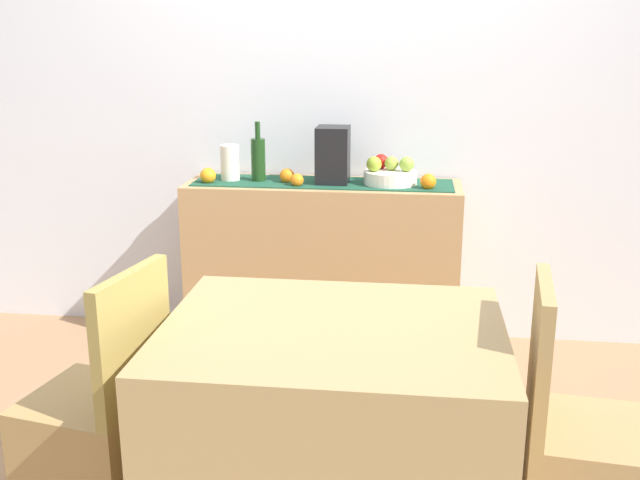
# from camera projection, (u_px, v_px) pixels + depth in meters

# --- Properties ---
(ground_plane) EXTENTS (6.40, 6.40, 0.02)m
(ground_plane) POSITION_uv_depth(u_px,v_px,m) (305.00, 437.00, 3.08)
(ground_plane) COLOR #9D7653
(ground_plane) RESTS_ON ground
(room_wall_rear) EXTENTS (6.40, 0.06, 2.70)m
(room_wall_rear) POSITION_uv_depth(u_px,v_px,m) (336.00, 84.00, 3.84)
(room_wall_rear) COLOR silver
(room_wall_rear) RESTS_ON ground
(sideboard_console) EXTENTS (1.38, 0.42, 0.88)m
(sideboard_console) POSITION_uv_depth(u_px,v_px,m) (323.00, 267.00, 3.84)
(sideboard_console) COLOR tan
(sideboard_console) RESTS_ON ground
(table_runner) EXTENTS (1.29, 0.32, 0.01)m
(table_runner) POSITION_uv_depth(u_px,v_px,m) (323.00, 183.00, 3.72)
(table_runner) COLOR #1B4A34
(table_runner) RESTS_ON sideboard_console
(fruit_bowl) EXTENTS (0.26, 0.26, 0.06)m
(fruit_bowl) POSITION_uv_depth(u_px,v_px,m) (390.00, 177.00, 3.67)
(fruit_bowl) COLOR white
(fruit_bowl) RESTS_ON table_runner
(apple_front) EXTENTS (0.07, 0.07, 0.07)m
(apple_front) POSITION_uv_depth(u_px,v_px,m) (391.00, 163.00, 3.67)
(apple_front) COLOR olive
(apple_front) RESTS_ON fruit_bowl
(apple_rear) EXTENTS (0.07, 0.07, 0.07)m
(apple_rear) POSITION_uv_depth(u_px,v_px,m) (374.00, 164.00, 3.64)
(apple_rear) COLOR #8AA72B
(apple_rear) RESTS_ON fruit_bowl
(apple_center) EXTENTS (0.07, 0.07, 0.07)m
(apple_center) POSITION_uv_depth(u_px,v_px,m) (381.00, 161.00, 3.72)
(apple_center) COLOR red
(apple_center) RESTS_ON fruit_bowl
(apple_left) EXTENTS (0.07, 0.07, 0.07)m
(apple_left) POSITION_uv_depth(u_px,v_px,m) (407.00, 164.00, 3.64)
(apple_left) COLOR #8CAF3D
(apple_left) RESTS_ON fruit_bowl
(wine_bottle) EXTENTS (0.07, 0.07, 0.30)m
(wine_bottle) POSITION_uv_depth(u_px,v_px,m) (258.00, 159.00, 3.73)
(wine_bottle) COLOR #1B3E18
(wine_bottle) RESTS_ON sideboard_console
(coffee_maker) EXTENTS (0.16, 0.18, 0.28)m
(coffee_maker) POSITION_uv_depth(u_px,v_px,m) (333.00, 155.00, 3.68)
(coffee_maker) COLOR black
(coffee_maker) RESTS_ON sideboard_console
(ceramic_vase) EXTENTS (0.10, 0.10, 0.18)m
(ceramic_vase) POSITION_uv_depth(u_px,v_px,m) (230.00, 163.00, 3.75)
(ceramic_vase) COLOR silver
(ceramic_vase) RESTS_ON sideboard_console
(orange_loose_mid) EXTENTS (0.08, 0.08, 0.08)m
(orange_loose_mid) POSITION_uv_depth(u_px,v_px,m) (208.00, 176.00, 3.70)
(orange_loose_mid) COLOR orange
(orange_loose_mid) RESTS_ON sideboard_console
(orange_loose_near_bowl) EXTENTS (0.06, 0.06, 0.06)m
(orange_loose_near_bowl) POSITION_uv_depth(u_px,v_px,m) (297.00, 180.00, 3.63)
(orange_loose_near_bowl) COLOR orange
(orange_loose_near_bowl) RESTS_ON sideboard_console
(orange_loose_end) EXTENTS (0.08, 0.08, 0.08)m
(orange_loose_end) POSITION_uv_depth(u_px,v_px,m) (428.00, 182.00, 3.56)
(orange_loose_end) COLOR orange
(orange_loose_end) RESTS_ON sideboard_console
(orange_loose_far) EXTENTS (0.07, 0.07, 0.07)m
(orange_loose_far) POSITION_uv_depth(u_px,v_px,m) (287.00, 176.00, 3.71)
(orange_loose_far) COLOR orange
(orange_loose_far) RESTS_ON sideboard_console
(dining_table) EXTENTS (1.06, 0.85, 0.74)m
(dining_table) POSITION_uv_depth(u_px,v_px,m) (332.00, 433.00, 2.39)
(dining_table) COLOR tan
(dining_table) RESTS_ON ground
(chair_near_window) EXTENTS (0.47, 0.47, 0.90)m
(chair_near_window) POSITION_uv_depth(u_px,v_px,m) (99.00, 446.00, 2.51)
(chair_near_window) COLOR #A6834C
(chair_near_window) RESTS_ON ground
(chair_by_corner) EXTENTS (0.44, 0.44, 0.90)m
(chair_by_corner) POSITION_uv_depth(u_px,v_px,m) (584.00, 479.00, 2.32)
(chair_by_corner) COLOR #A88653
(chair_by_corner) RESTS_ON ground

